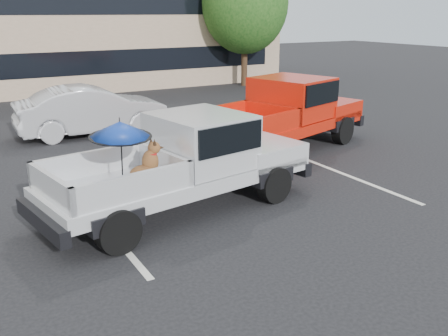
{
  "coord_description": "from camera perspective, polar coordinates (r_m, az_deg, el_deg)",
  "views": [
    {
      "loc": [
        -5.33,
        -6.72,
        3.81
      ],
      "look_at": [
        -1.35,
        0.18,
        1.3
      ],
      "focal_mm": 40.0,
      "sensor_mm": 36.0,
      "label": 1
    }
  ],
  "objects": [
    {
      "name": "silver_sedan",
      "position": [
        16.61,
        -14.79,
        6.4
      ],
      "size": [
        4.79,
        1.78,
        1.56
      ],
      "primitive_type": "imported",
      "rotation": [
        0.0,
        0.0,
        1.54
      ],
      "color": "silver",
      "rests_on": "ground"
    },
    {
      "name": "tree_right",
      "position": [
        26.87,
        2.42,
        18.32
      ],
      "size": [
        4.46,
        4.46,
        6.78
      ],
      "color": "#332114",
      "rests_on": "ground"
    },
    {
      "name": "red_pickup",
      "position": [
        14.52,
        7.28,
        6.59
      ],
      "size": [
        6.46,
        3.83,
        2.01
      ],
      "rotation": [
        0.0,
        0.0,
        0.3
      ],
      "color": "black",
      "rests_on": "ground"
    },
    {
      "name": "stripe_right",
      "position": [
        12.65,
        13.1,
        -0.5
      ],
      "size": [
        0.12,
        5.0,
        0.01
      ],
      "primitive_type": "cube",
      "color": "silver",
      "rests_on": "ground"
    },
    {
      "name": "motel_building",
      "position": [
        28.67,
        -15.72,
        15.66
      ],
      "size": [
        20.4,
        8.4,
        6.3
      ],
      "color": "tan",
      "rests_on": "ground"
    },
    {
      "name": "tree_back",
      "position": [
        32.75,
        -10.22,
        18.28
      ],
      "size": [
        4.68,
        4.68,
        7.11
      ],
      "color": "#332114",
      "rests_on": "ground"
    },
    {
      "name": "ground",
      "position": [
        9.39,
        7.8,
        -6.63
      ],
      "size": [
        90.0,
        90.0,
        0.0
      ],
      "primitive_type": "plane",
      "color": "black",
      "rests_on": "ground"
    },
    {
      "name": "silver_pickup",
      "position": [
        9.95,
        -3.73,
        1.35
      ],
      "size": [
        5.94,
        2.89,
        2.06
      ],
      "rotation": [
        0.0,
        0.0,
        0.17
      ],
      "color": "black",
      "rests_on": "ground"
    },
    {
      "name": "stripe_left",
      "position": [
        9.8,
        -13.85,
        -5.92
      ],
      "size": [
        0.12,
        5.0,
        0.01
      ],
      "primitive_type": "cube",
      "color": "silver",
      "rests_on": "ground"
    }
  ]
}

